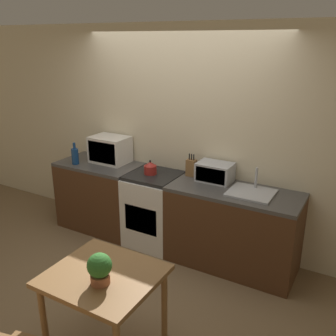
% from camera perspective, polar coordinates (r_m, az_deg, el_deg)
% --- Properties ---
extents(ground_plane, '(16.00, 16.00, 0.00)m').
position_cam_1_polar(ground_plane, '(4.30, -4.44, -15.15)').
color(ground_plane, brown).
extents(wall_back, '(10.00, 0.06, 2.60)m').
position_cam_1_polar(wall_back, '(4.51, 1.91, 4.76)').
color(wall_back, beige).
rests_on(wall_back, ground_plane).
extents(counter_left_run, '(1.07, 0.62, 0.90)m').
position_cam_1_polar(counter_left_run, '(5.06, -10.17, -4.10)').
color(counter_left_run, '#4C2D19').
rests_on(counter_left_run, ground_plane).
extents(counter_right_run, '(1.41, 0.62, 0.90)m').
position_cam_1_polar(counter_right_run, '(4.21, 9.78, -9.04)').
color(counter_right_run, '#4C2D19').
rests_on(counter_right_run, ground_plane).
extents(stove_range, '(0.60, 0.62, 0.90)m').
position_cam_1_polar(stove_range, '(4.60, -2.08, -6.25)').
color(stove_range, silver).
rests_on(stove_range, ground_plane).
extents(kettle, '(0.15, 0.15, 0.17)m').
position_cam_1_polar(kettle, '(4.42, -2.72, 0.01)').
color(kettle, maroon).
rests_on(kettle, stove_range).
extents(microwave, '(0.48, 0.35, 0.34)m').
position_cam_1_polar(microwave, '(4.87, -8.84, 2.80)').
color(microwave, silver).
rests_on(microwave, counter_left_run).
extents(bottle, '(0.09, 0.09, 0.28)m').
position_cam_1_polar(bottle, '(4.90, -13.98, 1.81)').
color(bottle, navy).
rests_on(bottle, counter_left_run).
extents(knife_block, '(0.11, 0.08, 0.27)m').
position_cam_1_polar(knife_block, '(4.35, 3.57, 0.06)').
color(knife_block, brown).
rests_on(knife_block, counter_right_run).
extents(toaster_oven, '(0.39, 0.27, 0.21)m').
position_cam_1_polar(toaster_oven, '(4.21, 7.14, -0.63)').
color(toaster_oven, '#ADAFB5').
rests_on(toaster_oven, counter_right_run).
extents(sink_basin, '(0.46, 0.41, 0.24)m').
position_cam_1_polar(sink_basin, '(3.97, 12.59, -3.60)').
color(sink_basin, '#ADAFB5').
rests_on(sink_basin, counter_right_run).
extents(dining_table, '(0.82, 0.74, 0.75)m').
position_cam_1_polar(dining_table, '(3.02, -9.71, -17.22)').
color(dining_table, brown).
rests_on(dining_table, ground_plane).
extents(potted_plant, '(0.18, 0.18, 0.24)m').
position_cam_1_polar(potted_plant, '(2.79, -10.38, -14.76)').
color(potted_plant, '#9E5B3D').
rests_on(potted_plant, dining_table).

